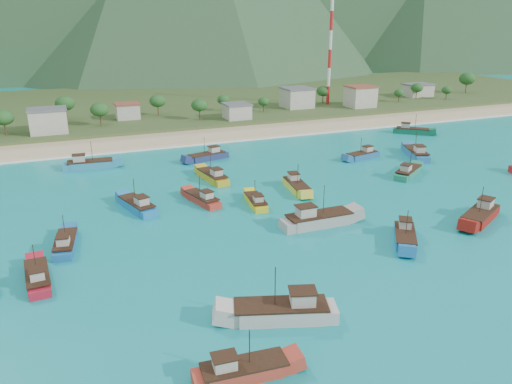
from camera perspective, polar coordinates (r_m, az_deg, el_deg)
name	(u,v)px	position (r m, az deg, el deg)	size (l,w,h in m)	color
ground	(294,245)	(80.46, 4.41, -6.05)	(600.00, 600.00, 0.00)	#0D9086
beach	(177,139)	(151.48, -9.00, 6.05)	(400.00, 18.00, 1.20)	beige
land	(141,106)	(210.24, -12.96, 9.54)	(400.00, 110.00, 2.40)	#385123
surf_line	(185,146)	(142.49, -8.10, 5.25)	(400.00, 2.50, 0.08)	white
village	(221,106)	(177.71, -4.00, 9.77)	(215.29, 25.57, 7.44)	beige
vegetation	(169,107)	(174.70, -9.87, 9.55)	(278.58, 26.23, 9.32)	#235623
radio_tower	(330,49)	(200.34, 8.47, 15.82)	(1.20, 1.20, 41.68)	red
boat_0	(137,206)	(96.63, -13.40, -1.57)	(6.09, 11.22, 6.36)	#1976BB
boat_2	(405,237)	(84.83, 16.65, -4.94)	(8.34, 10.15, 6.06)	#186AAE
boat_4	(296,186)	(105.18, 4.62, 0.64)	(4.52, 10.80, 6.19)	yellow
boat_7	(208,157)	(127.72, -5.56, 4.03)	(11.13, 5.61, 6.31)	navy
boat_9	(283,312)	(61.77, 3.09, -13.56)	(13.21, 7.55, 7.49)	beige
boat_15	(66,244)	(84.42, -20.92, -5.61)	(4.25, 10.04, 5.75)	#1861A0
boat_16	(89,165)	(126.32, -18.53, 2.97)	(11.92, 4.35, 6.91)	teal
boat_17	(412,131)	(163.27, 17.38, 6.65)	(10.41, 9.54, 6.46)	#126243
boat_19	(318,220)	(87.67, 7.06, -3.20)	(13.08, 3.88, 7.73)	#A39F95
boat_20	(202,199)	(98.19, -6.18, -0.86)	(5.35, 10.19, 5.77)	red
boat_21	(256,202)	(96.50, -0.01, -1.17)	(3.72, 9.15, 5.26)	yellow
boat_22	(38,278)	(75.57, -23.67, -9.00)	(3.56, 10.00, 5.81)	#A6182A
boat_23	(242,372)	(53.60, -1.57, -19.83)	(10.08, 3.69, 5.84)	#BD3928
boat_24	(480,216)	(97.76, 24.26, -2.50)	(12.12, 8.66, 7.01)	maroon
boat_26	(213,177)	(111.39, -4.97, 1.72)	(4.73, 11.05, 6.32)	gold
boat_27	(362,156)	(131.41, 12.06, 4.09)	(10.25, 5.08, 5.82)	#235C93
boat_29	(408,173)	(119.33, 17.00, 2.13)	(10.51, 8.40, 6.23)	#1B7F5C
boat_30	(416,154)	(135.94, 17.80, 4.19)	(7.44, 12.44, 7.06)	#246CA6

